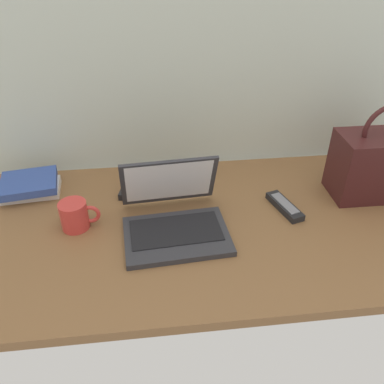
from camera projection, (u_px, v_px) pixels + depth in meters
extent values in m
cube|color=brown|center=(209.00, 226.00, 1.27)|extent=(1.60, 0.76, 0.03)
cube|color=#2D2D33|center=(177.00, 236.00, 1.19)|extent=(0.32, 0.24, 0.02)
cube|color=black|center=(176.00, 230.00, 1.20)|extent=(0.28, 0.16, 0.00)
cube|color=#2D2D33|center=(169.00, 181.00, 1.25)|extent=(0.31, 0.10, 0.19)
cube|color=white|center=(169.00, 182.00, 1.25)|extent=(0.27, 0.09, 0.16)
cylinder|color=red|center=(74.00, 215.00, 1.22)|extent=(0.08, 0.08, 0.09)
torus|color=red|center=(90.00, 214.00, 1.22)|extent=(0.06, 0.01, 0.06)
cylinder|color=brown|center=(72.00, 205.00, 1.19)|extent=(0.07, 0.07, 0.00)
cube|color=black|center=(285.00, 206.00, 1.31)|extent=(0.09, 0.17, 0.02)
cube|color=slate|center=(285.00, 203.00, 1.31)|extent=(0.07, 0.12, 0.00)
cube|color=black|center=(130.00, 185.00, 1.42)|extent=(0.08, 0.17, 0.02)
cube|color=slate|center=(130.00, 182.00, 1.41)|extent=(0.06, 0.12, 0.00)
cube|color=#3F1919|center=(379.00, 165.00, 1.34)|extent=(0.30, 0.16, 0.22)
cube|color=silver|center=(31.00, 190.00, 1.39)|extent=(0.21, 0.14, 0.03)
cube|color=#334C99|center=(29.00, 183.00, 1.37)|extent=(0.21, 0.19, 0.03)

